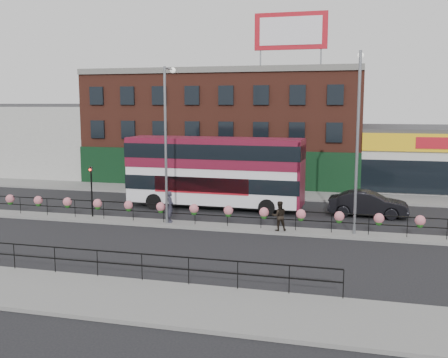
% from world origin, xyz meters
% --- Properties ---
extents(ground, '(120.00, 120.00, 0.00)m').
position_xyz_m(ground, '(0.00, 0.00, 0.00)').
color(ground, black).
rests_on(ground, ground).
extents(south_pavement, '(60.00, 4.00, 0.15)m').
position_xyz_m(south_pavement, '(0.00, -12.00, 0.07)').
color(south_pavement, slate).
rests_on(south_pavement, ground).
extents(north_pavement, '(60.00, 4.00, 0.15)m').
position_xyz_m(north_pavement, '(0.00, 12.00, 0.07)').
color(north_pavement, slate).
rests_on(north_pavement, ground).
extents(median, '(60.00, 1.60, 0.15)m').
position_xyz_m(median, '(0.00, 0.00, 0.07)').
color(median, slate).
rests_on(median, ground).
extents(yellow_line_inner, '(60.00, 0.10, 0.01)m').
position_xyz_m(yellow_line_inner, '(0.00, -9.70, 0.01)').
color(yellow_line_inner, gold).
rests_on(yellow_line_inner, ground).
extents(yellow_line_outer, '(60.00, 0.10, 0.01)m').
position_xyz_m(yellow_line_outer, '(0.00, -9.88, 0.01)').
color(yellow_line_outer, gold).
rests_on(yellow_line_outer, ground).
extents(brick_building, '(25.00, 12.21, 10.30)m').
position_xyz_m(brick_building, '(-4.00, 19.96, 5.13)').
color(brick_building, brown).
rests_on(brick_building, ground).
extents(warehouse_west, '(15.50, 12.00, 7.30)m').
position_xyz_m(warehouse_west, '(-24.25, 20.00, 3.65)').
color(warehouse_west, '#ADADA8').
rests_on(warehouse_west, ground).
extents(billboard, '(6.00, 0.29, 4.40)m').
position_xyz_m(billboard, '(2.50, 14.99, 13.18)').
color(billboard, '#B0121E').
rests_on(billboard, brick_building).
extents(median_railing, '(30.04, 0.56, 1.23)m').
position_xyz_m(median_railing, '(0.00, 0.00, 1.05)').
color(median_railing, black).
rests_on(median_railing, median).
extents(south_railing, '(20.04, 0.05, 1.12)m').
position_xyz_m(south_railing, '(-2.00, -10.10, 0.96)').
color(south_railing, black).
rests_on(south_railing, south_pavement).
extents(double_decker_bus, '(12.31, 3.23, 4.97)m').
position_xyz_m(double_decker_bus, '(-1.32, 5.56, 3.05)').
color(double_decker_bus, white).
rests_on(double_decker_bus, ground).
extents(car, '(2.17, 5.19, 1.66)m').
position_xyz_m(car, '(9.02, 5.58, 0.83)').
color(car, black).
rests_on(car, ground).
extents(pedestrian_a, '(0.90, 0.76, 1.90)m').
position_xyz_m(pedestrian_a, '(-2.63, 0.17, 1.10)').
color(pedestrian_a, '#2E2E3C').
rests_on(pedestrian_a, median).
extents(pedestrian_b, '(1.22, 1.15, 1.70)m').
position_xyz_m(pedestrian_b, '(4.10, -0.31, 1.00)').
color(pedestrian_b, black).
rests_on(pedestrian_b, median).
extents(lamp_column_west, '(0.33, 1.63, 9.30)m').
position_xyz_m(lamp_column_west, '(-2.75, 0.14, 5.66)').
color(lamp_column_west, slate).
rests_on(lamp_column_west, median).
extents(lamp_column_east, '(0.36, 1.75, 9.96)m').
position_xyz_m(lamp_column_east, '(8.23, 0.30, 6.05)').
color(lamp_column_east, slate).
rests_on(lamp_column_east, median).
extents(traffic_light_median, '(0.15, 0.28, 3.65)m').
position_xyz_m(traffic_light_median, '(-8.00, 0.39, 2.47)').
color(traffic_light_median, black).
rests_on(traffic_light_median, median).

